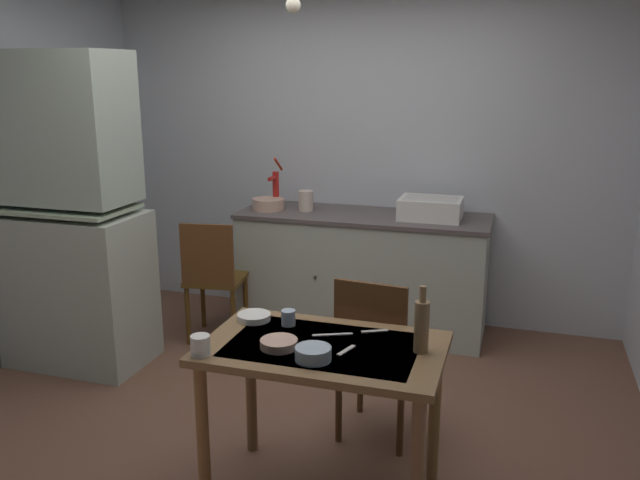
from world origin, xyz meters
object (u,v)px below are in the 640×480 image
object	(u,v)px
chair_far_side	(376,354)
serving_bowl_wide	(279,344)
sink_basin	(431,208)
hand_pump	(276,186)
dining_table	(323,369)
teacup_cream	(200,345)
chair_by_counter	(213,277)
hutch_cabinet	(72,224)
mixing_bowl_counter	(268,204)
glass_bottle	(422,325)

from	to	relation	value
chair_far_side	serving_bowl_wide	xyz separation A→B (m)	(-0.30, -0.64, 0.29)
sink_basin	chair_far_side	distance (m)	1.60
hand_pump	dining_table	world-z (taller)	hand_pump
chair_far_side	teacup_cream	size ratio (longest dim) A/B	10.38
chair_by_counter	teacup_cream	distance (m)	1.98
sink_basin	hand_pump	xyz separation A→B (m)	(-1.21, 0.05, 0.09)
hutch_cabinet	sink_basin	distance (m)	2.46
serving_bowl_wide	dining_table	bearing A→B (deg)	26.31
dining_table	chair_by_counter	bearing A→B (deg)	130.52
chair_by_counter	teacup_cream	size ratio (longest dim) A/B	10.23
serving_bowl_wide	hand_pump	bearing A→B (deg)	111.31
mixing_bowl_counter	chair_far_side	xyz separation A→B (m)	(1.18, -1.47, -0.45)
mixing_bowl_counter	serving_bowl_wide	xyz separation A→B (m)	(0.89, -2.11, -0.16)
mixing_bowl_counter	hutch_cabinet	bearing A→B (deg)	-130.93
hand_pump	mixing_bowl_counter	world-z (taller)	hand_pump
mixing_bowl_counter	teacup_cream	bearing A→B (deg)	-75.32
hutch_cabinet	glass_bottle	world-z (taller)	hutch_cabinet
mixing_bowl_counter	chair_by_counter	size ratio (longest dim) A/B	0.27
chair_far_side	chair_by_counter	bearing A→B (deg)	145.94
hand_pump	serving_bowl_wide	distance (m)	2.39
hand_pump	teacup_cream	world-z (taller)	hand_pump
sink_basin	serving_bowl_wide	bearing A→B (deg)	-99.11
mixing_bowl_counter	glass_bottle	xyz separation A→B (m)	(1.48, -1.97, -0.05)
teacup_cream	hutch_cabinet	bearing A→B (deg)	142.20
hand_pump	serving_bowl_wide	size ratio (longest dim) A/B	2.38
mixing_bowl_counter	teacup_cream	size ratio (longest dim) A/B	2.76
hutch_cabinet	chair_far_side	distance (m)	2.21
hutch_cabinet	hand_pump	bearing A→B (deg)	50.68
sink_basin	hand_pump	size ratio (longest dim) A/B	1.13
dining_table	chair_by_counter	xyz separation A→B (m)	(-1.29, 1.51, -0.16)
dining_table	teacup_cream	distance (m)	0.56
sink_basin	serving_bowl_wide	distance (m)	2.20
hutch_cabinet	chair_far_side	bearing A→B (deg)	-10.14
mixing_bowl_counter	dining_table	size ratio (longest dim) A/B	0.23
hand_pump	sink_basin	bearing A→B (deg)	-2.14
chair_far_side	glass_bottle	world-z (taller)	glass_bottle
dining_table	serving_bowl_wide	xyz separation A→B (m)	(-0.18, -0.09, 0.14)
sink_basin	mixing_bowl_counter	bearing A→B (deg)	-177.68
hutch_cabinet	serving_bowl_wide	world-z (taller)	hutch_cabinet
sink_basin	dining_table	distance (m)	2.11
chair_by_counter	teacup_cream	xyz separation A→B (m)	(0.83, -1.77, 0.32)
hutch_cabinet	teacup_cream	world-z (taller)	hutch_cabinet
sink_basin	chair_by_counter	size ratio (longest dim) A/B	0.48
chair_by_counter	glass_bottle	xyz separation A→B (m)	(1.71, -1.46, 0.40)
sink_basin	teacup_cream	world-z (taller)	sink_basin
hand_pump	mixing_bowl_counter	distance (m)	0.16
dining_table	sink_basin	bearing A→B (deg)	85.28
glass_bottle	teacup_cream	bearing A→B (deg)	-160.52
hand_pump	dining_table	bearing A→B (deg)	-63.96
dining_table	chair_far_side	bearing A→B (deg)	77.78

